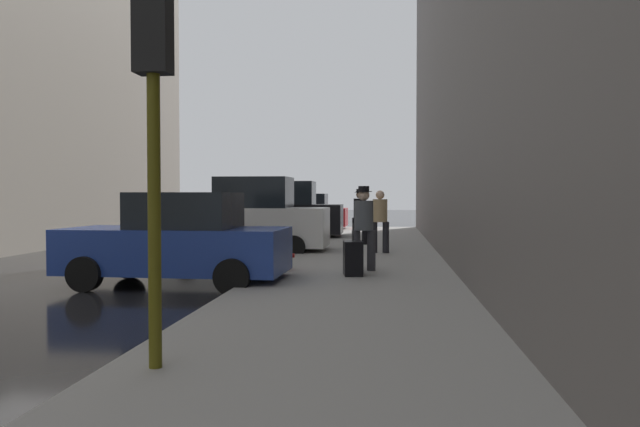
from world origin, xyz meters
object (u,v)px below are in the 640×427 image
at_px(parked_red_hatchback, 303,214).
at_px(pedestrian_with_fedora, 360,214).
at_px(fire_hydrant, 285,253).
at_px(pedestrian_with_beanie, 364,224).
at_px(rolling_suitcase, 353,258).
at_px(parked_white_van, 249,219).
at_px(pedestrian_in_tan_coat, 380,218).
at_px(traffic_light, 154,84).
at_px(parked_black_suv, 283,213).
at_px(parked_blue_sedan, 178,242).

xyz_separation_m(parked_red_hatchback, pedestrian_with_fedora, (3.09, -9.20, 0.29)).
xyz_separation_m(fire_hydrant, pedestrian_with_beanie, (1.68, 0.01, 0.64)).
bearing_deg(fire_hydrant, rolling_suitcase, -27.59).
bearing_deg(parked_white_van, fire_hydrant, -68.49).
bearing_deg(pedestrian_with_beanie, parked_white_van, 127.32).
height_order(parked_white_van, pedestrian_in_tan_coat, parked_white_van).
xyz_separation_m(fire_hydrant, pedestrian_in_tan_coat, (1.97, 4.05, 0.61)).
bearing_deg(traffic_light, parked_black_suv, 95.89).
relative_size(parked_white_van, rolling_suitcase, 4.44).
distance_m(traffic_light, pedestrian_with_fedora, 14.60).
distance_m(traffic_light, pedestrian_in_tan_coat, 11.87).
height_order(parked_black_suv, pedestrian_with_fedora, parked_black_suv).
relative_size(pedestrian_in_tan_coat, rolling_suitcase, 1.64).
height_order(parked_blue_sedan, pedestrian_with_fedora, pedestrian_with_fedora).
xyz_separation_m(parked_blue_sedan, fire_hydrant, (1.80, 1.57, -0.35)).
xyz_separation_m(fire_hydrant, pedestrian_with_fedora, (1.29, 6.91, 0.64)).
bearing_deg(parked_blue_sedan, traffic_light, -72.79).
distance_m(parked_black_suv, pedestrian_with_beanie, 10.97).
distance_m(fire_hydrant, pedestrian_in_tan_coat, 4.54).
distance_m(parked_blue_sedan, parked_black_suv, 11.98).
bearing_deg(parked_white_van, parked_black_suv, 90.00).
bearing_deg(parked_white_van, pedestrian_in_tan_coat, -7.93).
bearing_deg(pedestrian_with_beanie, fire_hydrant, -179.62).
relative_size(parked_red_hatchback, fire_hydrant, 5.98).
height_order(parked_black_suv, pedestrian_in_tan_coat, parked_black_suv).
distance_m(parked_white_van, rolling_suitcase, 6.32).
height_order(parked_white_van, parked_black_suv, same).
relative_size(parked_black_suv, pedestrian_with_fedora, 2.60).
bearing_deg(pedestrian_in_tan_coat, rolling_suitcase, -95.54).
relative_size(parked_white_van, pedestrian_with_beanie, 2.60).
distance_m(parked_black_suv, pedestrian_with_fedora, 4.67).
bearing_deg(pedestrian_with_fedora, pedestrian_in_tan_coat, -76.61).
height_order(parked_black_suv, parked_red_hatchback, parked_black_suv).
bearing_deg(parked_white_van, parked_red_hatchback, 90.00).
distance_m(parked_blue_sedan, fire_hydrant, 2.41).
relative_size(parked_black_suv, fire_hydrant, 6.57).
relative_size(parked_black_suv, pedestrian_with_beanie, 2.60).
height_order(parked_blue_sedan, parked_black_suv, parked_black_suv).
distance_m(fire_hydrant, pedestrian_with_fedora, 7.05).
xyz_separation_m(parked_white_van, parked_black_suv, (-0.00, 5.83, 0.00)).
relative_size(parked_red_hatchback, traffic_light, 1.17).
distance_m(pedestrian_with_fedora, rolling_suitcase, 7.72).
xyz_separation_m(pedestrian_with_beanie, pedestrian_in_tan_coat, (0.29, 4.04, -0.03)).
bearing_deg(pedestrian_with_beanie, parked_blue_sedan, -155.62).
relative_size(parked_red_hatchback, pedestrian_with_fedora, 2.37).
relative_size(parked_blue_sedan, parked_red_hatchback, 1.01).
bearing_deg(traffic_light, pedestrian_in_tan_coat, 80.63).
distance_m(parked_white_van, fire_hydrant, 4.95).
xyz_separation_m(parked_black_suv, pedestrian_with_beanie, (3.48, -10.40, 0.10)).
bearing_deg(fire_hydrant, parked_black_suv, 99.83).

